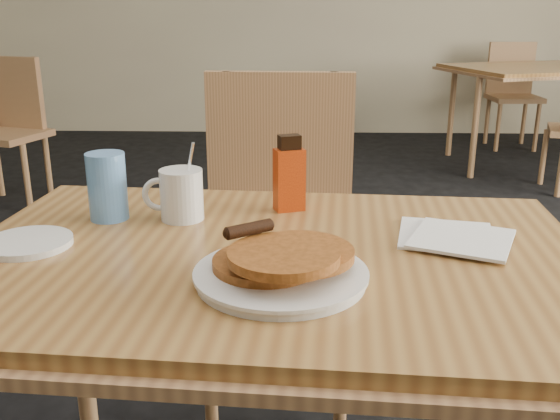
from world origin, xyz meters
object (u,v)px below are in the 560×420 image
object	(u,v)px
chair_neighbor_far	(512,85)
coffee_mug	(180,194)
blue_tumbler	(107,186)
chair_wall_extra	(11,117)
syrup_bottle	(289,176)
neighbor_table	(546,72)
main_table	(272,274)
pancake_plate	(282,267)
chair_main_far	(279,210)

from	to	relation	value
chair_neighbor_far	coffee_mug	xyz separation A→B (m)	(-2.06, -4.27, 0.28)
coffee_mug	blue_tumbler	size ratio (longest dim) A/B	1.19
chair_wall_extra	syrup_bottle	bearing A→B (deg)	-36.68
neighbor_table	blue_tumbler	xyz separation A→B (m)	(-2.18, -3.51, 0.11)
coffee_mug	blue_tumbler	world-z (taller)	coffee_mug
coffee_mug	main_table	bearing A→B (deg)	-61.82
syrup_bottle	main_table	bearing A→B (deg)	-115.81
pancake_plate	neighbor_table	bearing A→B (deg)	64.46
main_table	coffee_mug	distance (m)	0.27
main_table	chair_wall_extra	world-z (taller)	chair_wall_extra
chair_main_far	coffee_mug	xyz separation A→B (m)	(-0.18, -0.56, 0.22)
main_table	syrup_bottle	xyz separation A→B (m)	(0.03, 0.24, 0.12)
blue_tumbler	chair_main_far	bearing A→B (deg)	60.09
chair_wall_extra	chair_neighbor_far	bearing A→B (deg)	44.04
neighbor_table	chair_wall_extra	xyz separation A→B (m)	(-3.55, -0.97, -0.19)
chair_neighbor_far	main_table	bearing A→B (deg)	-114.96
blue_tumbler	chair_neighbor_far	bearing A→B (deg)	62.76
syrup_bottle	blue_tumbler	size ratio (longest dim) A/B	1.18
pancake_plate	syrup_bottle	world-z (taller)	syrup_bottle
main_table	blue_tumbler	xyz separation A→B (m)	(-0.34, 0.17, 0.11)
chair_wall_extra	pancake_plate	bearing A→B (deg)	-40.36
main_table	pancake_plate	size ratio (longest dim) A/B	4.39
chair_main_far	chair_wall_extra	size ratio (longest dim) A/B	1.12
pancake_plate	main_table	bearing A→B (deg)	99.65
chair_neighbor_far	syrup_bottle	world-z (taller)	syrup_bottle
chair_wall_extra	coffee_mug	bearing A→B (deg)	-40.88
neighbor_table	chair_wall_extra	size ratio (longest dim) A/B	1.78
chair_wall_extra	coffee_mug	world-z (taller)	coffee_mug
main_table	chair_neighbor_far	bearing A→B (deg)	67.23
neighbor_table	chair_neighbor_far	xyz separation A→B (m)	(0.02, 0.76, -0.19)
neighbor_table	pancake_plate	size ratio (longest dim) A/B	5.68
main_table	chair_wall_extra	size ratio (longest dim) A/B	1.37
syrup_bottle	blue_tumbler	world-z (taller)	syrup_bottle
chair_main_far	chair_wall_extra	distance (m)	2.61
chair_neighbor_far	pancake_plate	bearing A→B (deg)	-114.16
pancake_plate	coffee_mug	xyz separation A→B (m)	(-0.21, 0.30, 0.03)
neighbor_table	chair_neighbor_far	world-z (taller)	chair_neighbor_far
chair_neighbor_far	coffee_mug	bearing A→B (deg)	-117.88
syrup_bottle	chair_neighbor_far	bearing A→B (deg)	47.07
chair_neighbor_far	pancake_plate	distance (m)	4.93
chair_main_far	blue_tumbler	world-z (taller)	chair_main_far
main_table	chair_main_far	size ratio (longest dim) A/B	1.23
neighbor_table	main_table	bearing A→B (deg)	-116.58
main_table	syrup_bottle	size ratio (longest dim) A/B	7.50
main_table	chair_main_far	distance (m)	0.74
pancake_plate	blue_tumbler	world-z (taller)	blue_tumbler
pancake_plate	syrup_bottle	xyz separation A→B (m)	(0.01, 0.36, 0.05)
pancake_plate	coffee_mug	distance (m)	0.37
chair_wall_extra	syrup_bottle	size ratio (longest dim) A/B	5.46
main_table	chair_neighbor_far	size ratio (longest dim) A/B	1.37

